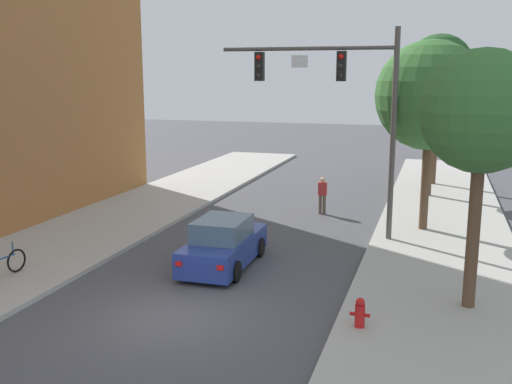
# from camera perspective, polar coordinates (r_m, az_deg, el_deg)

# --- Properties ---
(ground_plane) EXTENTS (120.00, 120.00, 0.00)m
(ground_plane) POSITION_cam_1_polar(r_m,az_deg,el_deg) (15.42, -7.89, -11.88)
(ground_plane) COLOR #4C4C51
(sidewalk_right) EXTENTS (5.00, 60.00, 0.15)m
(sidewalk_right) POSITION_cam_1_polar(r_m,az_deg,el_deg) (14.12, 17.60, -14.26)
(sidewalk_right) COLOR #B2AFA8
(sidewalk_right) RESTS_ON ground
(traffic_signal_mast) EXTENTS (6.43, 0.38, 7.50)m
(traffic_signal_mast) POSITION_cam_1_polar(r_m,az_deg,el_deg) (21.57, 8.43, 9.31)
(traffic_signal_mast) COLOR #514C47
(traffic_signal_mast) RESTS_ON sidewalk_right
(car_lead_blue) EXTENTS (1.88, 4.26, 1.60)m
(car_lead_blue) POSITION_cam_1_polar(r_m,az_deg,el_deg) (18.86, -3.16, -5.10)
(car_lead_blue) COLOR navy
(car_lead_blue) RESTS_ON ground
(pedestrian_crossing_road) EXTENTS (0.36, 0.22, 1.64)m
(pedestrian_crossing_road) POSITION_cam_1_polar(r_m,az_deg,el_deg) (25.97, 6.44, -0.15)
(pedestrian_crossing_road) COLOR brown
(pedestrian_crossing_road) RESTS_ON ground
(bicycle_leaning) EXTENTS (0.28, 1.76, 0.98)m
(bicycle_leaning) POSITION_cam_1_polar(r_m,az_deg,el_deg) (19.01, -23.31, -6.47)
(bicycle_leaning) COLOR black
(bicycle_leaning) RESTS_ON sidewalk_left
(fire_hydrant) EXTENTS (0.48, 0.24, 0.72)m
(fire_hydrant) POSITION_cam_1_polar(r_m,az_deg,el_deg) (14.45, 10.01, -11.39)
(fire_hydrant) COLOR red
(fire_hydrant) RESTS_ON sidewalk_right
(street_tree_nearest) EXTENTS (3.05, 3.05, 6.54)m
(street_tree_nearest) POSITION_cam_1_polar(r_m,az_deg,el_deg) (15.44, 21.04, 7.16)
(street_tree_nearest) COLOR brown
(street_tree_nearest) RESTS_ON sidewalk_right
(street_tree_second) EXTENTS (4.10, 4.10, 7.18)m
(street_tree_second) POSITION_cam_1_polar(r_m,az_deg,el_deg) (23.15, 16.49, 8.91)
(street_tree_second) COLOR brown
(street_tree_second) RESTS_ON sidewalk_right
(street_tree_third) EXTENTS (3.24, 3.24, 6.43)m
(street_tree_third) POSITION_cam_1_polar(r_m,az_deg,el_deg) (29.97, 16.75, 8.71)
(street_tree_third) COLOR brown
(street_tree_third) RESTS_ON sidewalk_right
(street_tree_farthest) EXTENTS (3.54, 3.54, 8.00)m
(street_tree_farthest) POSITION_cam_1_polar(r_m,az_deg,el_deg) (33.33, 17.28, 11.33)
(street_tree_farthest) COLOR brown
(street_tree_farthest) RESTS_ON sidewalk_right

